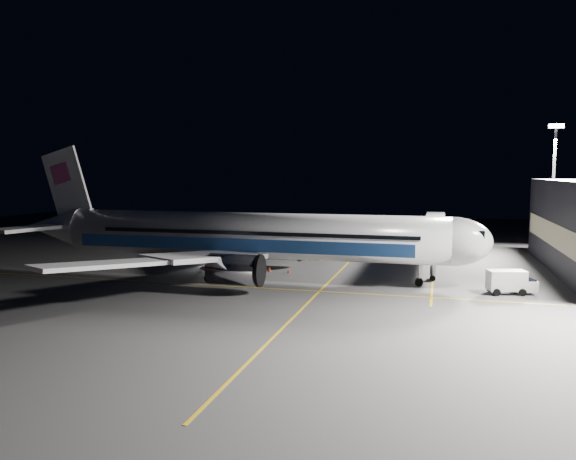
# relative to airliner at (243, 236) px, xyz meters

# --- Properties ---
(ground) EXTENTS (200.00, 200.00, 0.00)m
(ground) POSITION_rel_airliner_xyz_m (1.08, 0.00, -5.16)
(ground) COLOR #4C4C4F
(ground) RESTS_ON ground
(guide_line_main) EXTENTS (0.25, 80.00, 0.01)m
(guide_line_main) POSITION_rel_airliner_xyz_m (11.08, 0.00, -5.16)
(guide_line_main) COLOR gold
(guide_line_main) RESTS_ON ground
(guide_line_cross) EXTENTS (70.00, 0.25, 0.01)m
(guide_line_cross) POSITION_rel_airliner_xyz_m (1.08, -6.00, -5.16)
(guide_line_cross) COLOR gold
(guide_line_cross) RESTS_ON ground
(guide_line_side) EXTENTS (0.25, 40.00, 0.01)m
(guide_line_side) POSITION_rel_airliner_xyz_m (23.08, 10.00, -5.16)
(guide_line_side) COLOR gold
(guide_line_side) RESTS_ON ground
(airliner) EXTENTS (61.48, 54.22, 16.64)m
(airliner) POSITION_rel_airliner_xyz_m (0.00, 0.00, 0.00)
(airliner) COLOR silver
(airliner) RESTS_ON ground
(jet_bridge) EXTENTS (3.60, 34.40, 6.30)m
(jet_bridge) POSITION_rel_airliner_xyz_m (23.08, 18.06, -0.58)
(jet_bridge) COLOR #B2B2B7
(jet_bridge) RESTS_ON ground
(floodlight_mast_north) EXTENTS (2.40, 0.68, 20.70)m
(floodlight_mast_north) POSITION_rel_airliner_xyz_m (41.08, 31.99, 7.21)
(floodlight_mast_north) COLOR #59595E
(floodlight_mast_north) RESTS_ON ground
(service_truck) EXTENTS (5.39, 3.28, 2.58)m
(service_truck) POSITION_rel_airliner_xyz_m (31.28, -1.88, -3.78)
(service_truck) COLOR white
(service_truck) RESTS_ON ground
(baggage_tug) EXTENTS (2.94, 2.52, 1.90)m
(baggage_tug) POSITION_rel_airliner_xyz_m (-7.94, 9.97, -4.29)
(baggage_tug) COLOR black
(baggage_tug) RESTS_ON ground
(safety_cone_a) EXTENTS (0.34, 0.34, 0.51)m
(safety_cone_a) POSITION_rel_airliner_xyz_m (4.85, 4.00, -4.91)
(safety_cone_a) COLOR #FF3F0A
(safety_cone_a) RESTS_ON ground
(safety_cone_b) EXTENTS (0.43, 0.43, 0.65)m
(safety_cone_b) POSITION_rel_airliner_xyz_m (2.18, 4.25, -4.84)
(safety_cone_b) COLOR #FF3F0A
(safety_cone_b) RESTS_ON ground
(safety_cone_c) EXTENTS (0.41, 0.41, 0.61)m
(safety_cone_c) POSITION_rel_airliner_xyz_m (-6.92, 4.00, -4.86)
(safety_cone_c) COLOR #FF3F0A
(safety_cone_c) RESTS_ON ground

